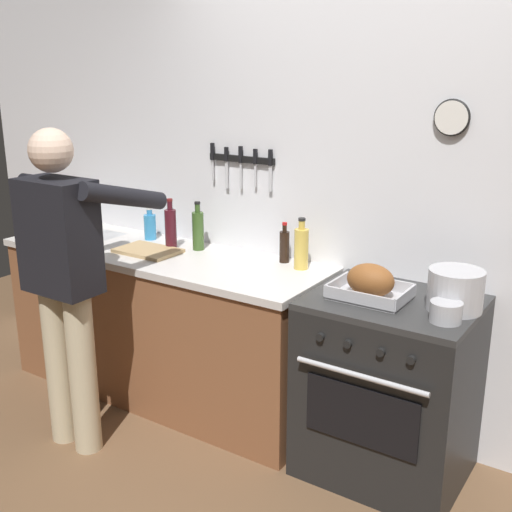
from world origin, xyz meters
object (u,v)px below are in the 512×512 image
cutting_board (148,251)px  bottle_cooking_oil (301,248)px  stock_pot (455,290)px  saucepan (446,312)px  bottle_olive_oil (198,230)px  bottle_wine_red (171,228)px  person_cook (66,272)px  bottle_dish_soap (150,226)px  stove (388,388)px  bottle_soy_sauce (284,246)px  roasting_pan (370,284)px

cutting_board → bottle_cooking_oil: 0.92m
stock_pot → bottle_cooking_oil: bearing=170.2°
saucepan → bottle_olive_oil: bottle_olive_oil is taller
cutting_board → bottle_wine_red: bearing=66.9°
cutting_board → bottle_olive_oil: (0.21, 0.21, 0.11)m
person_cook → bottle_dish_soap: person_cook is taller
stove → bottle_olive_oil: size_ratio=3.15×
person_cook → bottle_wine_red: person_cook is taller
cutting_board → bottle_wine_red: (0.06, 0.14, 0.12)m
bottle_wine_red → bottle_cooking_oil: 0.83m
cutting_board → person_cook: bearing=-87.7°
bottle_soy_sauce → bottle_cooking_oil: (0.13, -0.05, 0.02)m
person_cook → bottle_soy_sauce: bearing=-33.2°
saucepan → stock_pot: bearing=94.1°
bottle_olive_oil → person_cook: bearing=-102.4°
stock_pot → saucepan: 0.16m
bottle_soy_sauce → bottle_cooking_oil: bottle_cooking_oil is taller
person_cook → roasting_pan: person_cook is taller
stock_pot → saucepan: stock_pot is taller
stove → bottle_dish_soap: bearing=173.7°
person_cook → cutting_board: person_cook is taller
stove → bottle_soy_sauce: size_ratio=4.03×
person_cook → bottle_dish_soap: 0.87m
roasting_pan → bottle_cooking_oil: size_ratio=1.28×
bottle_olive_oil → cutting_board: bearing=-134.8°
bottle_dish_soap → bottle_olive_oil: bearing=-2.7°
cutting_board → bottle_cooking_oil: size_ratio=1.31×
stove → bottle_wine_red: bearing=176.2°
stove → saucepan: (0.28, -0.13, 0.49)m
saucepan → bottle_olive_oil: (-1.55, 0.29, 0.08)m
cutting_board → stove: bearing=1.7°
person_cook → stock_pot: size_ratio=6.87×
bottle_dish_soap → roasting_pan: bearing=-8.2°
saucepan → bottle_soy_sauce: bottle_soy_sauce is taller
bottle_wine_red → roasting_pan: bearing=-5.9°
bottle_olive_oil → bottle_cooking_oil: (0.68, 0.01, -0.00)m
stock_pot → bottle_soy_sauce: bearing=168.6°
cutting_board → bottle_soy_sauce: size_ratio=1.61×
bottle_soy_sauce → stock_pot: bearing=-11.4°
person_cook → bottle_soy_sauce: person_cook is taller
roasting_pan → bottle_wine_red: bottle_wine_red is taller
bottle_soy_sauce → bottle_olive_oil: bearing=-173.4°
roasting_pan → stock_pot: stock_pot is taller
bottle_wine_red → saucepan: bearing=-7.5°
bottle_olive_oil → bottle_dish_soap: bearing=177.3°
stove → stock_pot: bearing=5.8°
bottle_cooking_oil → bottle_soy_sauce: bearing=158.8°
roasting_pan → cutting_board: roasting_pan is taller
roasting_pan → stock_pot: size_ratio=1.46×
person_cook → bottle_cooking_oil: size_ratio=6.02×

